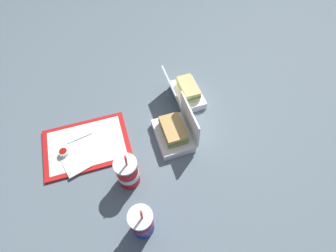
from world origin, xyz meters
TOP-DOWN VIEW (x-y plane):
  - ground_plane at (0.00, 0.00)m, footprint 3.20×3.20m
  - food_tray at (-0.35, 0.09)m, footprint 0.39×0.29m
  - ketchup_cup at (-0.44, 0.07)m, footprint 0.04×0.04m
  - napkin_stack at (-0.41, 0.01)m, footprint 0.12×0.12m
  - plastic_fork at (-0.37, 0.13)m, footprint 0.11×0.03m
  - clamshell_sandwich_back at (0.03, -0.02)m, footprint 0.17×0.21m
  - clamshell_sandwich_front at (0.17, 0.18)m, footprint 0.17×0.21m
  - soda_cup_center at (-0.22, -0.14)m, footprint 0.09×0.09m
  - soda_cup_front at (-0.23, -0.34)m, footprint 0.09×0.09m

SIDE VIEW (x-z plane):
  - ground_plane at x=0.00m, z-range 0.00..0.00m
  - food_tray at x=-0.35m, z-range 0.00..0.01m
  - napkin_stack at x=-0.41m, z-range 0.01..0.02m
  - plastic_fork at x=-0.37m, z-range 0.01..0.02m
  - ketchup_cup at x=-0.44m, z-range 0.01..0.04m
  - clamshell_sandwich_front at x=0.17m, z-range -0.04..0.12m
  - clamshell_sandwich_back at x=0.03m, z-range -0.05..0.14m
  - soda_cup_center at x=-0.22m, z-range -0.03..0.18m
  - soda_cup_front at x=-0.23m, z-range -0.03..0.19m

